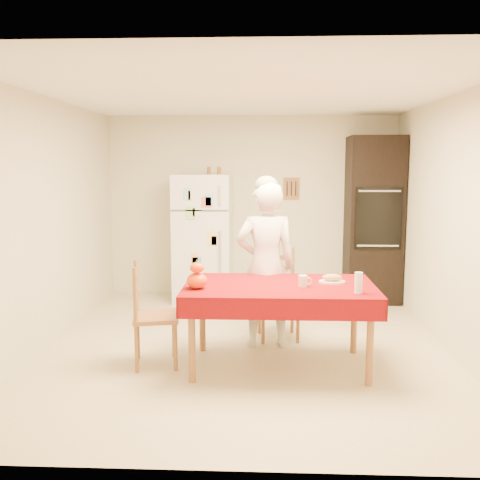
# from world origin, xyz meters

# --- Properties ---
(floor) EXTENTS (4.50, 4.50, 0.00)m
(floor) POSITION_xyz_m (0.00, 0.00, 0.00)
(floor) COLOR #C1B08B
(floor) RESTS_ON ground
(room_shell) EXTENTS (4.02, 4.52, 2.51)m
(room_shell) POSITION_xyz_m (0.00, 0.00, 1.62)
(room_shell) COLOR beige
(room_shell) RESTS_ON ground
(refrigerator) EXTENTS (0.75, 0.74, 1.70)m
(refrigerator) POSITION_xyz_m (-0.65, 1.88, 0.85)
(refrigerator) COLOR white
(refrigerator) RESTS_ON floor
(oven_cabinet) EXTENTS (0.70, 0.62, 2.20)m
(oven_cabinet) POSITION_xyz_m (1.63, 1.93, 1.10)
(oven_cabinet) COLOR black
(oven_cabinet) RESTS_ON floor
(dining_table) EXTENTS (1.70, 1.00, 0.76)m
(dining_table) POSITION_xyz_m (0.31, -0.54, 0.69)
(dining_table) COLOR brown
(dining_table) RESTS_ON floor
(chair_far) EXTENTS (0.46, 0.45, 0.95)m
(chair_far) POSITION_xyz_m (0.32, 0.32, 0.51)
(chair_far) COLOR brown
(chair_far) RESTS_ON floor
(chair_left) EXTENTS (0.48, 0.49, 0.95)m
(chair_left) POSITION_xyz_m (-0.88, -0.56, 0.51)
(chair_left) COLOR brown
(chair_left) RESTS_ON floor
(seated_woman) EXTENTS (0.65, 0.47, 1.66)m
(seated_woman) POSITION_xyz_m (0.19, 0.02, 0.83)
(seated_woman) COLOR silver
(seated_woman) RESTS_ON floor
(coffee_mug) EXTENTS (0.08, 0.08, 0.10)m
(coffee_mug) POSITION_xyz_m (0.52, -0.61, 0.81)
(coffee_mug) COLOR white
(coffee_mug) RESTS_ON dining_table
(pumpkin_lower) EXTENTS (0.18, 0.18, 0.14)m
(pumpkin_lower) POSITION_xyz_m (-0.41, -0.72, 0.83)
(pumpkin_lower) COLOR #C54104
(pumpkin_lower) RESTS_ON dining_table
(pumpkin_upper) EXTENTS (0.12, 0.12, 0.09)m
(pumpkin_upper) POSITION_xyz_m (-0.41, -0.72, 0.94)
(pumpkin_upper) COLOR #CA4904
(pumpkin_upper) RESTS_ON pumpkin_lower
(wine_glass) EXTENTS (0.07, 0.07, 0.18)m
(wine_glass) POSITION_xyz_m (0.96, -0.83, 0.85)
(wine_glass) COLOR white
(wine_glass) RESTS_ON dining_table
(bread_plate) EXTENTS (0.24, 0.24, 0.02)m
(bread_plate) POSITION_xyz_m (0.79, -0.45, 0.77)
(bread_plate) COLOR white
(bread_plate) RESTS_ON dining_table
(bread_loaf) EXTENTS (0.18, 0.10, 0.06)m
(bread_loaf) POSITION_xyz_m (0.79, -0.45, 0.81)
(bread_loaf) COLOR #A47B50
(bread_loaf) RESTS_ON bread_plate
(spice_jar_left) EXTENTS (0.05, 0.05, 0.10)m
(spice_jar_left) POSITION_xyz_m (-0.57, 1.93, 1.75)
(spice_jar_left) COLOR brown
(spice_jar_left) RESTS_ON refrigerator
(spice_jar_mid) EXTENTS (0.05, 0.05, 0.10)m
(spice_jar_mid) POSITION_xyz_m (-0.43, 1.93, 1.75)
(spice_jar_mid) COLOR brown
(spice_jar_mid) RESTS_ON refrigerator
(spice_jar_right) EXTENTS (0.05, 0.05, 0.10)m
(spice_jar_right) POSITION_xyz_m (-0.43, 1.93, 1.75)
(spice_jar_right) COLOR #934E1A
(spice_jar_right) RESTS_ON refrigerator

